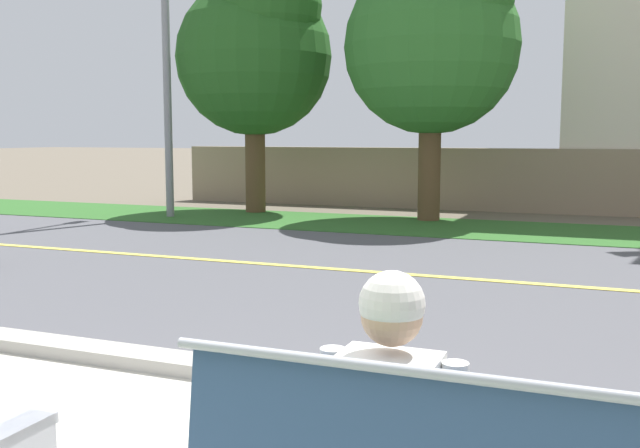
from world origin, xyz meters
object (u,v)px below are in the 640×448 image
Objects in this scene: streetlamp at (171,12)px; shade_tree_left at (437,33)px; seated_person_white at (398,427)px; shade_tree_far_left at (257,45)px.

streetlamp is 5.38m from shade_tree_left.
seated_person_white is 13.62m from streetlamp.
seated_person_white is 13.79m from shade_tree_far_left.
streetlamp is at bearing -167.93° from shade_tree_left.
seated_person_white is 12.35m from shade_tree_left.
shade_tree_left is at bearing 12.07° from streetlamp.
shade_tree_left is (3.90, -0.11, 0.06)m from shade_tree_far_left.
shade_tree_left reaches higher than shade_tree_far_left.
shade_tree_far_left is 0.98× the size of shade_tree_left.
shade_tree_far_left is (-6.49, 11.81, 2.91)m from seated_person_white.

